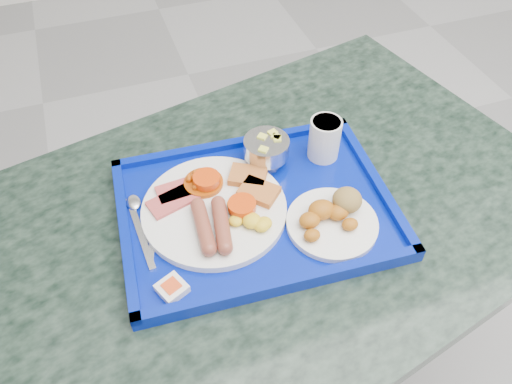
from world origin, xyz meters
TOP-DOWN VIEW (x-y plane):
  - table at (-0.81, 0.55)m, footprint 1.23×0.95m
  - tray at (-0.84, 0.55)m, footprint 0.51×0.39m
  - main_plate at (-0.90, 0.56)m, footprint 0.26×0.26m
  - bread_plate at (-0.72, 0.47)m, footprint 0.16×0.16m
  - fruit_bowl at (-0.78, 0.65)m, footprint 0.09×0.09m
  - juice_cup at (-0.67, 0.63)m, footprint 0.06×0.06m
  - spoon at (-1.04, 0.61)m, footprint 0.06×0.15m
  - knife at (-1.04, 0.56)m, footprint 0.02×0.17m
  - jam_packet at (-1.02, 0.43)m, footprint 0.05×0.05m

SIDE VIEW (x-z plane):
  - table at x=-0.81m, z-range 0.17..0.85m
  - tray at x=-0.84m, z-range 0.68..0.71m
  - knife at x=-1.04m, z-range 0.70..0.70m
  - spoon at x=-1.04m, z-range 0.70..0.71m
  - jam_packet at x=-1.02m, z-range 0.70..0.71m
  - main_plate at x=-0.90m, z-range 0.69..0.73m
  - bread_plate at x=-0.72m, z-range 0.69..0.74m
  - fruit_bowl at x=-0.78m, z-range 0.71..0.77m
  - juice_cup at x=-0.67m, z-range 0.70..0.79m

